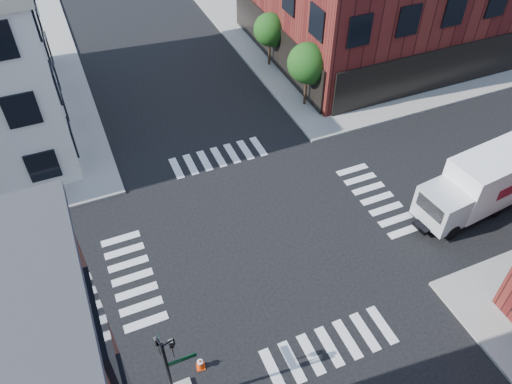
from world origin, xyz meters
The scene contains 7 objects.
ground centered at (0.00, 0.00, 0.00)m, with size 120.00×120.00×0.00m, color black.
sidewalk_ne centered at (21.00, 21.00, 0.07)m, with size 30.00×30.00×0.15m, color gray.
tree_near centered at (7.56, 9.98, 3.16)m, with size 2.69×2.69×4.49m.
tree_far centered at (7.56, 15.98, 2.87)m, with size 2.43×2.43×4.07m.
signal_pole centered at (-6.72, -6.68, 2.86)m, with size 1.29×1.24×4.60m.
box_truck centered at (11.63, -2.67, 1.80)m, with size 7.80×3.09×3.45m.
traffic_cone centered at (-5.42, -5.70, 0.32)m, with size 0.41×0.41×0.66m.
Camera 1 is at (-7.26, -15.88, 19.69)m, focal length 35.00 mm.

